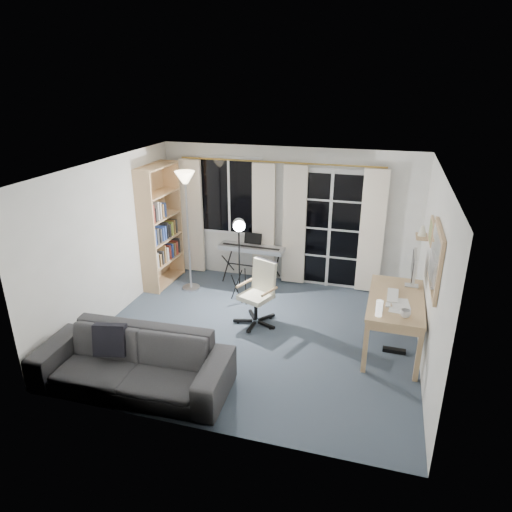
{
  "coord_description": "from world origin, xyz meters",
  "views": [
    {
      "loc": [
        1.59,
        -5.5,
        3.48
      ],
      "look_at": [
        -0.1,
        0.35,
        1.07
      ],
      "focal_mm": 32.0,
      "sensor_mm": 36.0,
      "label": 1
    }
  ],
  "objects_px": {
    "sofa": "(131,354)",
    "monitor": "(414,267)",
    "desk": "(396,305)",
    "keyboard_piano": "(251,249)",
    "studio_light": "(239,235)",
    "torchiere_lamp": "(186,196)",
    "bookshelf": "(158,229)",
    "office_chair": "(261,287)",
    "mug": "(406,313)"
  },
  "relations": [
    {
      "from": "sofa",
      "to": "monitor",
      "type": "bearing_deg",
      "value": 32.17
    },
    {
      "from": "desk",
      "to": "monitor",
      "type": "xyz_separation_m",
      "value": [
        0.2,
        0.45,
        0.38
      ]
    },
    {
      "from": "keyboard_piano",
      "to": "studio_light",
      "type": "distance_m",
      "value": 1.0
    },
    {
      "from": "torchiere_lamp",
      "to": "keyboard_piano",
      "type": "distance_m",
      "value": 1.49
    },
    {
      "from": "bookshelf",
      "to": "office_chair",
      "type": "xyz_separation_m",
      "value": [
        2.09,
        -0.85,
        -0.44
      ]
    },
    {
      "from": "studio_light",
      "to": "office_chair",
      "type": "distance_m",
      "value": 0.91
    },
    {
      "from": "bookshelf",
      "to": "monitor",
      "type": "distance_m",
      "value": 4.25
    },
    {
      "from": "office_chair",
      "to": "monitor",
      "type": "bearing_deg",
      "value": 28.13
    },
    {
      "from": "torchiere_lamp",
      "to": "mug",
      "type": "bearing_deg",
      "value": -22.89
    },
    {
      "from": "sofa",
      "to": "bookshelf",
      "type": "bearing_deg",
      "value": 108.25
    },
    {
      "from": "desk",
      "to": "monitor",
      "type": "height_order",
      "value": "monitor"
    },
    {
      "from": "bookshelf",
      "to": "sofa",
      "type": "height_order",
      "value": "bookshelf"
    },
    {
      "from": "desk",
      "to": "monitor",
      "type": "distance_m",
      "value": 0.62
    },
    {
      "from": "keyboard_piano",
      "to": "sofa",
      "type": "bearing_deg",
      "value": -96.44
    },
    {
      "from": "mug",
      "to": "sofa",
      "type": "relative_size",
      "value": 0.05
    },
    {
      "from": "bookshelf",
      "to": "mug",
      "type": "relative_size",
      "value": 17.09
    },
    {
      "from": "desk",
      "to": "mug",
      "type": "xyz_separation_m",
      "value": [
        0.1,
        -0.5,
        0.16
      ]
    },
    {
      "from": "mug",
      "to": "sofa",
      "type": "distance_m",
      "value": 3.3
    },
    {
      "from": "office_chair",
      "to": "keyboard_piano",
      "type": "bearing_deg",
      "value": 134.28
    },
    {
      "from": "mug",
      "to": "monitor",
      "type": "bearing_deg",
      "value": 84.2
    },
    {
      "from": "studio_light",
      "to": "desk",
      "type": "xyz_separation_m",
      "value": [
        2.4,
        -0.68,
        -0.52
      ]
    },
    {
      "from": "office_chair",
      "to": "desk",
      "type": "xyz_separation_m",
      "value": [
        1.92,
        -0.23,
        0.1
      ]
    },
    {
      "from": "keyboard_piano",
      "to": "mug",
      "type": "relative_size",
      "value": 9.5
    },
    {
      "from": "mug",
      "to": "desk",
      "type": "bearing_deg",
      "value": 101.31
    },
    {
      "from": "bookshelf",
      "to": "keyboard_piano",
      "type": "relative_size",
      "value": 1.8
    },
    {
      "from": "torchiere_lamp",
      "to": "office_chair",
      "type": "xyz_separation_m",
      "value": [
        1.47,
        -0.75,
        -1.1
      ]
    },
    {
      "from": "keyboard_piano",
      "to": "studio_light",
      "type": "xyz_separation_m",
      "value": [
        0.05,
        -0.84,
        0.54
      ]
    },
    {
      "from": "bookshelf",
      "to": "sofa",
      "type": "bearing_deg",
      "value": -67.36
    },
    {
      "from": "desk",
      "to": "torchiere_lamp",
      "type": "bearing_deg",
      "value": 165.08
    },
    {
      "from": "keyboard_piano",
      "to": "office_chair",
      "type": "xyz_separation_m",
      "value": [
        0.53,
        -1.3,
        -0.08
      ]
    },
    {
      "from": "office_chair",
      "to": "mug",
      "type": "height_order",
      "value": "office_chair"
    },
    {
      "from": "bookshelf",
      "to": "keyboard_piano",
      "type": "height_order",
      "value": "bookshelf"
    },
    {
      "from": "monitor",
      "to": "bookshelf",
      "type": "bearing_deg",
      "value": 172.63
    },
    {
      "from": "keyboard_piano",
      "to": "monitor",
      "type": "height_order",
      "value": "monitor"
    },
    {
      "from": "desk",
      "to": "mug",
      "type": "distance_m",
      "value": 0.53
    },
    {
      "from": "keyboard_piano",
      "to": "sofa",
      "type": "relative_size",
      "value": 0.51
    },
    {
      "from": "office_chair",
      "to": "desk",
      "type": "distance_m",
      "value": 1.94
    },
    {
      "from": "torchiere_lamp",
      "to": "mug",
      "type": "distance_m",
      "value": 3.88
    },
    {
      "from": "office_chair",
      "to": "mug",
      "type": "distance_m",
      "value": 2.16
    },
    {
      "from": "monitor",
      "to": "sofa",
      "type": "bearing_deg",
      "value": -144.22
    },
    {
      "from": "bookshelf",
      "to": "office_chair",
      "type": "relative_size",
      "value": 2.22
    },
    {
      "from": "sofa",
      "to": "studio_light",
      "type": "bearing_deg",
      "value": 74.57
    },
    {
      "from": "keyboard_piano",
      "to": "mug",
      "type": "height_order",
      "value": "keyboard_piano"
    },
    {
      "from": "monitor",
      "to": "mug",
      "type": "distance_m",
      "value": 0.98
    },
    {
      "from": "bookshelf",
      "to": "desk",
      "type": "height_order",
      "value": "bookshelf"
    },
    {
      "from": "keyboard_piano",
      "to": "sofa",
      "type": "xyz_separation_m",
      "value": [
        -0.5,
        -3.25,
        -0.19
      ]
    },
    {
      "from": "keyboard_piano",
      "to": "studio_light",
      "type": "bearing_deg",
      "value": -84.01
    },
    {
      "from": "torchiere_lamp",
      "to": "office_chair",
      "type": "bearing_deg",
      "value": -26.97
    },
    {
      "from": "office_chair",
      "to": "mug",
      "type": "relative_size",
      "value": 7.7
    },
    {
      "from": "office_chair",
      "to": "monitor",
      "type": "distance_m",
      "value": 2.18
    }
  ]
}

